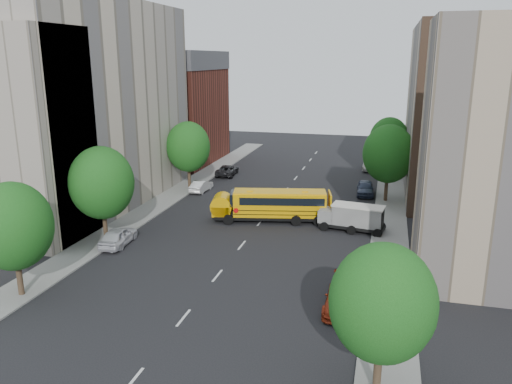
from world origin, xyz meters
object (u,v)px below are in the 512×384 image
at_px(street_tree_1, 102,183).
at_px(parked_car_2, 227,170).
at_px(parked_car_0, 118,236).
at_px(street_tree_2, 188,147).
at_px(street_tree_5, 389,140).
at_px(parked_car_1, 201,186).
at_px(school_bus, 271,204).
at_px(parked_car_4, 365,188).
at_px(parked_car_3, 343,297).
at_px(parked_car_5, 370,164).
at_px(safari_truck, 353,217).
at_px(street_tree_3, 382,303).
at_px(street_tree_4, 389,154).
at_px(street_tree_0, 13,226).

distance_m(street_tree_1, parked_car_2, 25.75).
distance_m(parked_car_0, parked_car_2, 25.78).
relative_size(street_tree_2, street_tree_5, 1.03).
xyz_separation_m(parked_car_1, parked_car_2, (0.33, 8.40, 0.03)).
bearing_deg(school_bus, parked_car_4, 43.36).
distance_m(parked_car_1, parked_car_3, 29.41).
relative_size(street_tree_2, parked_car_0, 1.75).
xyz_separation_m(street_tree_2, parked_car_0, (1.40, -18.47, -4.08)).
bearing_deg(parked_car_5, safari_truck, -89.00).
xyz_separation_m(street_tree_2, parked_car_2, (2.20, 7.30, -4.16)).
distance_m(street_tree_3, street_tree_4, 32.01).
height_order(street_tree_3, parked_car_0, street_tree_3).
distance_m(street_tree_5, parked_car_2, 20.75).
height_order(street_tree_2, safari_truck, street_tree_2).
bearing_deg(street_tree_5, parked_car_0, -124.06).
xyz_separation_m(street_tree_0, parked_car_1, (1.87, 26.90, -4.00)).
height_order(parked_car_1, parked_car_3, parked_car_3).
xyz_separation_m(safari_truck, parked_car_3, (0.49, -14.25, -0.52)).
height_order(street_tree_4, parked_car_4, street_tree_4).
xyz_separation_m(school_bus, parked_car_4, (7.95, 11.58, -0.87)).
xyz_separation_m(street_tree_4, parked_car_0, (-20.60, -18.47, -4.33)).
bearing_deg(parked_car_0, school_bus, -143.83).
bearing_deg(parked_car_0, parked_car_3, 157.26).
height_order(street_tree_5, parked_car_0, street_tree_5).
bearing_deg(street_tree_3, parked_car_3, 106.17).
distance_m(street_tree_2, parked_car_1, 4.72).
distance_m(street_tree_3, parked_car_0, 24.92).
bearing_deg(street_tree_3, street_tree_4, 90.00).
relative_size(safari_truck, parked_car_1, 1.47).
height_order(street_tree_4, parked_car_3, street_tree_4).
bearing_deg(parked_car_5, school_bus, -105.73).
bearing_deg(parked_car_5, street_tree_2, -140.16).
bearing_deg(parked_car_5, parked_car_1, -135.41).
xyz_separation_m(school_bus, parked_car_2, (-9.65, 16.68, -0.97)).
xyz_separation_m(street_tree_1, street_tree_3, (22.00, -14.00, -0.50)).
distance_m(safari_truck, parked_car_5, 25.49).
relative_size(parked_car_1, parked_car_5, 0.81).
bearing_deg(school_bus, street_tree_5, 52.45).
bearing_deg(street_tree_1, parked_car_0, -18.67).
height_order(parked_car_0, parked_car_4, parked_car_4).
bearing_deg(parked_car_1, parked_car_0, 91.41).
bearing_deg(parked_car_4, parked_car_5, 86.94).
bearing_deg(parked_car_3, street_tree_1, 163.37).
relative_size(street_tree_0, street_tree_5, 0.99).
height_order(street_tree_1, parked_car_3, street_tree_1).
relative_size(street_tree_0, street_tree_1, 0.94).
bearing_deg(safari_truck, street_tree_5, 91.24).
distance_m(street_tree_0, parked_car_1, 27.26).
distance_m(street_tree_4, parked_car_4, 5.31).
distance_m(street_tree_2, street_tree_3, 38.83).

